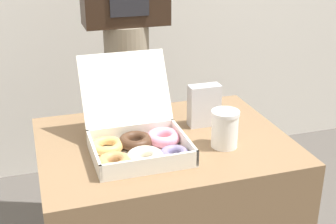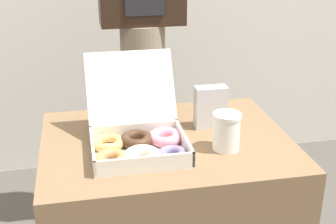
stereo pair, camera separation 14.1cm
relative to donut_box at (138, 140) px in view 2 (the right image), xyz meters
The scene contains 4 objects.
donut_box is the anchor object (origin of this frame).
coffee_cup 0.28m from the donut_box, ahead, with size 0.09×0.09×0.12m.
napkin_holder 0.30m from the donut_box, 26.03° to the left, with size 0.11×0.05×0.15m.
person_customer 0.67m from the donut_box, 80.05° to the left, with size 0.34×0.20×1.80m.
Camera 2 is at (-0.27, -1.36, 1.39)m, focal length 50.00 mm.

